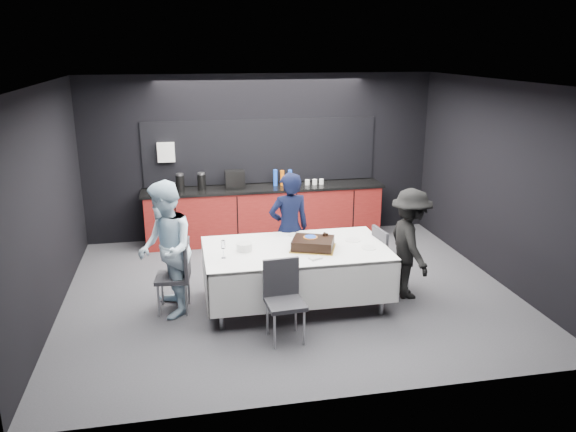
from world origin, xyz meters
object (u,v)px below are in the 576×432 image
Objects in this scene: cake_assembly at (313,244)px; person_right at (410,244)px; party_table at (295,258)px; person_left at (166,250)px; person_center at (289,229)px; plate_stack at (244,247)px; champagne_flute at (223,246)px; chair_left at (179,271)px; chair_right at (386,256)px; chair_near at (283,294)px.

person_right is (1.32, 0.04, -0.11)m from cake_assembly.
party_table is 1.36× the size of person_left.
person_center is 0.94× the size of person_left.
plate_stack is at bearing 178.47° from party_table.
person_right is at bearing 3.56° from champagne_flute.
cake_assembly is 1.33m from person_right.
chair_left is 0.35m from person_left.
cake_assembly is 1.12m from chair_right.
chair_left is 1.00× the size of chair_near.
cake_assembly is 1.83m from person_left.
champagne_flute reaches higher than chair_near.
chair_left reaches higher than plate_stack.
chair_right is 0.58× the size of person_center.
party_table is at bearing -1.53° from plate_stack.
party_table is 1.54m from person_right.
champagne_flute is at bearing 34.02° from person_center.
cake_assembly is at bearing 54.97° from chair_near.
cake_assembly is at bearing -6.16° from chair_left.
cake_assembly reaches higher than chair_left.
champagne_flute is at bearing 63.37° from person_left.
chair_right is 1.82m from chair_near.
chair_near is (-1.58, -0.92, 0.00)m from chair_right.
chair_left is 2.74m from chair_right.
chair_left is at bearing 151.88° from champagne_flute.
person_right reaches higher than chair_right.
champagne_flute is (-0.93, -0.19, 0.30)m from party_table.
cake_assembly is at bearing -21.03° from party_table.
person_center is at bearing 44.04° from plate_stack.
party_table is 2.51× the size of chair_right.
chair_near reaches higher than party_table.
person_center is 1.65m from person_right.
chair_right is at bearing 30.13° from chair_near.
person_center is (-1.21, 0.61, 0.27)m from chair_right.
champagne_flute is 1.33m from person_center.
person_center is (0.06, 0.70, 0.16)m from party_table.
chair_near is at bearing -110.72° from party_table.
person_left is at bearing -159.14° from chair_left.
plate_stack is 0.12× the size of person_center.
party_table is 2.51× the size of chair_near.
chair_left is (-1.47, 0.10, -0.11)m from party_table.
party_table is 0.68m from plate_stack.
cake_assembly is 1.72m from chair_left.
plate_stack is 0.36m from champagne_flute.
person_right is at bearing -1.34° from party_table.
chair_near is at bearing -125.03° from cake_assembly.
person_left is (-2.88, -0.05, 0.31)m from chair_right.
person_left is at bearing 178.30° from plate_stack.
person_center is at bearing 85.46° from party_table.
cake_assembly is (0.21, -0.08, 0.21)m from party_table.
chair_right is at bearing -0.12° from chair_left.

